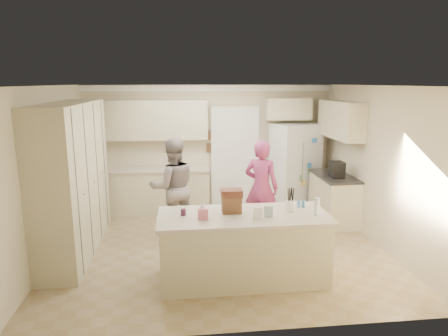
{
  "coord_description": "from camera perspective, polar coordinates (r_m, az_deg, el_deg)",
  "views": [
    {
      "loc": [
        -0.63,
        -6.1,
        2.65
      ],
      "look_at": [
        0.1,
        0.35,
        1.25
      ],
      "focal_mm": 32.0,
      "sensor_mm": 36.0,
      "label": 1
    }
  ],
  "objects": [
    {
      "name": "doorway_casing",
      "position": [
        8.58,
        1.56,
        1.42
      ],
      "size": [
        1.02,
        0.03,
        2.22
      ],
      "primitive_type": "cube",
      "color": "white",
      "rests_on": "floor"
    },
    {
      "name": "island_top",
      "position": [
        5.36,
        2.82,
        -6.9
      ],
      "size": [
        2.28,
        0.96,
        0.05
      ],
      "primitive_type": "cube",
      "color": "#BEAF9D",
      "rests_on": "island_base"
    },
    {
      "name": "over_fridge_cab",
      "position": [
        8.55,
        9.11,
        8.34
      ],
      "size": [
        0.95,
        0.35,
        0.45
      ],
      "primitive_type": "cube",
      "color": "beige",
      "rests_on": "wall_back"
    },
    {
      "name": "back_base_cab",
      "position": [
        8.41,
        -9.78,
        -3.24
      ],
      "size": [
        2.2,
        0.6,
        0.88
      ],
      "primitive_type": "cube",
      "color": "beige",
      "rests_on": "floor"
    },
    {
      "name": "shaker_salt",
      "position": [
        5.73,
        10.63,
        -5.11
      ],
      "size": [
        0.05,
        0.05,
        0.09
      ],
      "primitive_type": "cylinder",
      "color": "teal",
      "rests_on": "island_top"
    },
    {
      "name": "right_countertop",
      "position": [
        7.88,
        15.49,
        -1.12
      ],
      "size": [
        0.63,
        1.24,
        0.04
      ],
      "primitive_type": "cube",
      "color": "#2D2B28",
      "rests_on": "right_base_cab"
    },
    {
      "name": "wall_left",
      "position": [
        6.56,
        -23.88,
        -0.78
      ],
      "size": [
        0.02,
        4.6,
        2.6
      ],
      "primitive_type": "cube",
      "color": "beige",
      "rests_on": "ground"
    },
    {
      "name": "doorway_opening",
      "position": [
        8.61,
        1.53,
        1.47
      ],
      "size": [
        0.9,
        0.06,
        2.1
      ],
      "primitive_type": "cube",
      "color": "black",
      "rests_on": "floor"
    },
    {
      "name": "greeting_card_a",
      "position": [
        5.17,
        4.84,
        -6.44
      ],
      "size": [
        0.12,
        0.06,
        0.16
      ],
      "primitive_type": "cube",
      "rotation": [
        0.15,
        0.0,
        0.2
      ],
      "color": "white",
      "rests_on": "island_top"
    },
    {
      "name": "water_bottle",
      "position": [
        5.41,
        13.12,
        -5.42
      ],
      "size": [
        0.07,
        0.07,
        0.24
      ],
      "primitive_type": "cylinder",
      "color": "silver",
      "rests_on": "island_top"
    },
    {
      "name": "fridge_handle_l",
      "position": [
        8.24,
        10.49,
        0.77
      ],
      "size": [
        0.02,
        0.02,
        0.85
      ],
      "primitive_type": "cylinder",
      "color": "silver",
      "rests_on": "refrigerator"
    },
    {
      "name": "wall_front",
      "position": [
        4.07,
        2.83,
        -7.22
      ],
      "size": [
        5.2,
        0.02,
        2.6
      ],
      "primitive_type": "cube",
      "color": "beige",
      "rests_on": "ground"
    },
    {
      "name": "crown_back",
      "position": [
        8.39,
        -2.19,
        11.35
      ],
      "size": [
        5.2,
        0.08,
        0.12
      ],
      "primitive_type": "cube",
      "color": "white",
      "rests_on": "wall_back"
    },
    {
      "name": "back_countertop",
      "position": [
        8.3,
        -9.9,
        -0.19
      ],
      "size": [
        2.24,
        0.63,
        0.04
      ],
      "primitive_type": "cube",
      "color": "#BEAF9D",
      "rests_on": "back_base_cab"
    },
    {
      "name": "dollhouse_body",
      "position": [
        5.39,
        1.09,
        -5.26
      ],
      "size": [
        0.26,
        0.18,
        0.22
      ],
      "primitive_type": "cube",
      "color": "brown",
      "rests_on": "island_top"
    },
    {
      "name": "dollhouse_roof",
      "position": [
        5.35,
        1.1,
        -3.63
      ],
      "size": [
        0.28,
        0.2,
        0.1
      ],
      "primitive_type": "cube",
      "color": "#592D1E",
      "rests_on": "dollhouse_body"
    },
    {
      "name": "greeting_card_b",
      "position": [
        5.25,
        6.35,
        -6.19
      ],
      "size": [
        0.12,
        0.05,
        0.16
      ],
      "primitive_type": "cube",
      "rotation": [
        0.15,
        0.0,
        -0.1
      ],
      "color": "silver",
      "rests_on": "island_top"
    },
    {
      "name": "fridge_seam",
      "position": [
        8.3,
        10.75,
        -0.22
      ],
      "size": [
        0.02,
        0.02,
        1.78
      ],
      "primitive_type": "cube",
      "color": "gray",
      "rests_on": "refrigerator"
    },
    {
      "name": "shaker_pepper",
      "position": [
        5.75,
        11.3,
        -5.07
      ],
      "size": [
        0.05,
        0.05,
        0.09
      ],
      "primitive_type": "cylinder",
      "color": "teal",
      "rests_on": "island_top"
    },
    {
      "name": "wall_frame_lower",
      "position": [
        8.51,
        -1.99,
        2.9
      ],
      "size": [
        0.15,
        0.02,
        0.2
      ],
      "primitive_type": "cube",
      "color": "brown",
      "rests_on": "wall_back"
    },
    {
      "name": "fridge_magnets",
      "position": [
        8.29,
        10.76,
        -0.23
      ],
      "size": [
        0.76,
        0.02,
        1.44
      ],
      "primitive_type": null,
      "color": "tan",
      "rests_on": "refrigerator"
    },
    {
      "name": "ceiling",
      "position": [
        6.13,
        -0.57,
        11.79
      ],
      "size": [
        5.2,
        4.6,
        0.02
      ],
      "primitive_type": "cube",
      "color": "white",
      "rests_on": "wall_back"
    },
    {
      "name": "tissue_box",
      "position": [
        5.18,
        -3.04,
        -6.49
      ],
      "size": [
        0.13,
        0.13,
        0.14
      ],
      "primitive_type": "cube",
      "color": "pink",
      "rests_on": "island_top"
    },
    {
      "name": "jam_jar",
      "position": [
        5.32,
        -5.84,
        -6.3
      ],
      "size": [
        0.07,
        0.07,
        0.09
      ],
      "primitive_type": "cylinder",
      "color": "#59263F",
      "rests_on": "island_top"
    },
    {
      "name": "right_upper_cab",
      "position": [
        7.95,
        16.3,
        6.63
      ],
      "size": [
        0.35,
        1.5,
        0.7
      ],
      "primitive_type": "cube",
      "color": "beige",
      "rests_on": "wall_right"
    },
    {
      "name": "utensil_crock",
      "position": [
        5.52,
        9.46,
        -5.41
      ],
      "size": [
        0.13,
        0.13,
        0.15
      ],
      "primitive_type": "cylinder",
      "color": "white",
      "rests_on": "island_top"
    },
    {
      "name": "back_upper_cab",
      "position": [
        8.28,
        -10.1,
        6.79
      ],
      "size": [
        2.2,
        0.35,
        0.8
      ],
      "primitive_type": "cube",
      "color": "beige",
      "rests_on": "wall_back"
    },
    {
      "name": "teen_girl",
      "position": [
        7.05,
        5.33,
        -2.77
      ],
      "size": [
        0.73,
        0.65,
        1.68
      ],
      "primitive_type": "imported",
      "rotation": [
        0.0,
        0.0,
        2.63
      ],
      "color": "#9E3178",
      "rests_on": "floor"
    },
    {
      "name": "refrigerator",
      "position": [
        8.63,
        10.06,
        0.29
      ],
      "size": [
        1.08,
        0.95,
        1.8
      ],
      "primitive_type": "cube",
      "rotation": [
        0.0,
        0.0,
        0.33
      ],
      "color": "white",
      "rests_on": "floor"
    },
    {
      "name": "coffee_maker",
      "position": [
        7.64,
        15.84,
        -0.23
      ],
      "size": [
        0.22,
        0.28,
        0.3
      ],
      "primitive_type": "cube",
      "color": "black",
      "rests_on": "right_countertop"
    },
    {
      "name": "fridge_handle_r",
      "position": [
        8.27,
        11.15,
        0.78
      ],
      "size": [
        0.02,
        0.02,
        0.85
      ],
      "primitive_type": "cylinder",
      "color": "silver",
      "rests_on": "refrigerator"
    },
    {
      "name": "floor",
      "position": [
        6.69,
        -0.52,
        -11.27
      ],
      "size": [
        5.2,
        4.6,
        0.02
      ],
      "primitive_type": "cube",
      "color": "#93815E",
      "rests_on": "ground"
    },
    {
      "name": "wall_frame_upper",
      "position": [
        8.47,
        -2.01,
        4.7
      ],
      "size": [
        0.15,
        0.02,
        0.2
      ],
      "primitive_type": "cube",
      "color": "brown",
      "rests_on": "wall_back"
    },
    {
      "name": "island_base",
      "position": [
        5.53,
        2.77,
        -11.4
      ],
      "size": [
        2.2,
        0.9,
        0.88
      ],
      "primitive_type": "cube",
      "color": "beige",
      "rests_on": "floor"
    },
    {
      "name": "wall_right",
      "position": [
        7.04,
        21.09,
        0.28
      ],
      "size": [
        0.02,
        4.6,
        2.6
      ],
      "primitive_type": "cube",
      "color": "beige",
      "rests_on": "ground"
    },
    {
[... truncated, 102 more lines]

